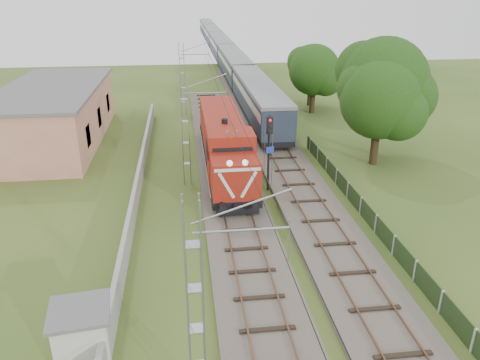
{
  "coord_description": "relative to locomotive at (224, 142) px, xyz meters",
  "views": [
    {
      "loc": [
        -3.09,
        -20.49,
        13.7
      ],
      "look_at": [
        0.32,
        6.94,
        2.2
      ],
      "focal_mm": 35.0,
      "sensor_mm": 36.0,
      "label": 1
    }
  ],
  "objects": [
    {
      "name": "ground",
      "position": [
        0.0,
        -14.39,
        -2.33
      ],
      "size": [
        140.0,
        140.0,
        0.0
      ],
      "primitive_type": "plane",
      "color": "#37501E",
      "rests_on": "ground"
    },
    {
      "name": "coach_rake",
      "position": [
        5.0,
        61.54,
        0.25
      ],
      "size": [
        3.13,
        117.03,
        3.62
      ],
      "color": "black",
      "rests_on": "ground"
    },
    {
      "name": "tree_d",
      "position": [
        12.52,
        20.75,
        2.24
      ],
      "size": [
        5.66,
        5.39,
        7.34
      ],
      "color": "#3D2A18",
      "rests_on": "ground"
    },
    {
      "name": "fence",
      "position": [
        8.0,
        -11.39,
        -1.73
      ],
      "size": [
        0.12,
        32.0,
        1.2
      ],
      "color": "black",
      "rests_on": "ground"
    },
    {
      "name": "track_main",
      "position": [
        0.0,
        -7.39,
        -2.15
      ],
      "size": [
        4.2,
        70.0,
        0.45
      ],
      "color": "#6B6054",
      "rests_on": "ground"
    },
    {
      "name": "catenary",
      "position": [
        -2.95,
        -2.39,
        1.71
      ],
      "size": [
        3.31,
        70.0,
        8.0
      ],
      "color": "gray",
      "rests_on": "ground"
    },
    {
      "name": "track_side",
      "position": [
        5.0,
        5.61,
        -2.15
      ],
      "size": [
        4.2,
        80.0,
        0.45
      ],
      "color": "#6B6054",
      "rests_on": "ground"
    },
    {
      "name": "locomotive",
      "position": [
        0.0,
        0.0,
        0.0
      ],
      "size": [
        3.15,
        18.01,
        4.57
      ],
      "color": "black",
      "rests_on": "ground"
    },
    {
      "name": "tree_c",
      "position": [
        11.89,
        17.13,
        2.53
      ],
      "size": [
        6.02,
        5.73,
        7.81
      ],
      "color": "#3D2A18",
      "rests_on": "ground"
    },
    {
      "name": "tree_a",
      "position": [
        12.45,
        -0.08,
        2.99
      ],
      "size": [
        6.59,
        6.28,
        8.54
      ],
      "color": "#3D2A18",
      "rests_on": "ground"
    },
    {
      "name": "signal_post",
      "position": [
        2.74,
        -4.41,
        1.48
      ],
      "size": [
        0.6,
        0.48,
        5.56
      ],
      "color": "black",
      "rests_on": "ground"
    },
    {
      "name": "boundary_wall",
      "position": [
        -6.5,
        -2.39,
        -1.58
      ],
      "size": [
        0.25,
        40.0,
        1.5
      ],
      "primitive_type": "cube",
      "color": "#9E9E99",
      "rests_on": "ground"
    },
    {
      "name": "station_building",
      "position": [
        -15.0,
        9.61,
        0.3
      ],
      "size": [
        8.4,
        20.4,
        5.22
      ],
      "color": "tan",
      "rests_on": "ground"
    },
    {
      "name": "relay_hut",
      "position": [
        -7.4,
        -19.76,
        -1.15
      ],
      "size": [
        2.54,
        2.54,
        2.35
      ],
      "color": "beige",
      "rests_on": "ground"
    },
    {
      "name": "tree_b",
      "position": [
        13.56,
        2.13,
        3.93
      ],
      "size": [
        7.74,
        7.37,
        10.04
      ],
      "color": "#3D2A18",
      "rests_on": "ground"
    }
  ]
}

